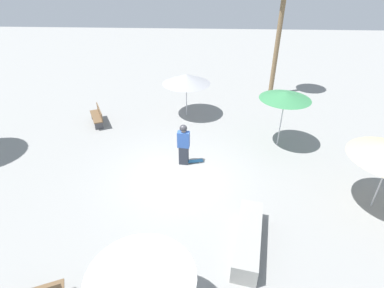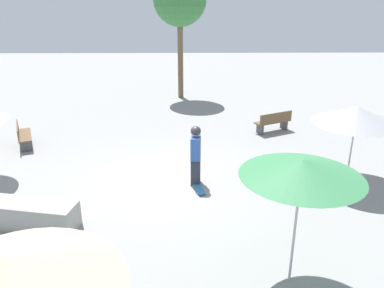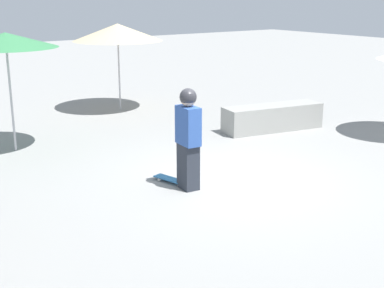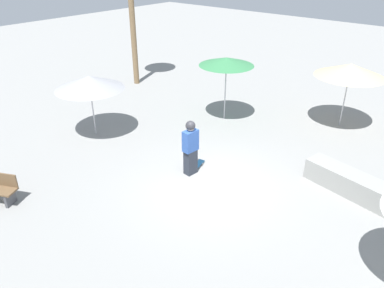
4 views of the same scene
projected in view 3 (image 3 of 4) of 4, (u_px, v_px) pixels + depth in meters
ground_plane at (233, 180)px, 9.90m from camera, size 60.00×60.00×0.00m
skater_main at (188, 136)px, 9.22m from camera, size 0.50×0.31×1.79m
skateboard at (172, 180)px, 9.74m from camera, size 0.82×0.38×0.07m
concrete_ledge at (273, 118)px, 13.43m from camera, size 1.17×2.68×0.64m
shade_umbrella_tan at (118, 32)px, 15.27m from camera, size 2.59×2.59×2.49m
shade_umbrella_green at (6, 40)px, 11.11m from camera, size 2.16×2.16×2.55m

